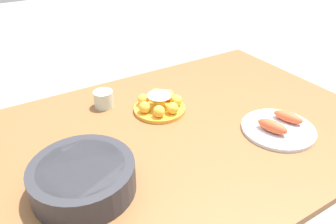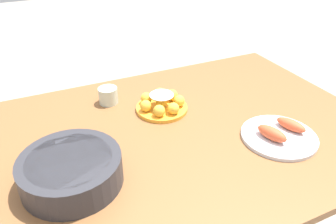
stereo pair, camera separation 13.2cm
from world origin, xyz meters
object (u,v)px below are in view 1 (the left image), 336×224
seafood_platter (279,127)px  cup_near (104,99)px  dining_table (177,147)px  cake_plate (160,104)px  serving_bowl (83,177)px

seafood_platter → cup_near: size_ratio=3.39×
dining_table → cake_plate: size_ratio=7.27×
dining_table → serving_bowl: bearing=15.2°
serving_bowl → dining_table: bearing=-164.8°
dining_table → cake_plate: (-0.02, -0.17, 0.11)m
cup_near → cake_plate: bearing=140.7°
cake_plate → cup_near: bearing=-39.3°
seafood_platter → serving_bowl: bearing=-6.7°
serving_bowl → cup_near: size_ratio=3.80×
cake_plate → cup_near: cake_plate is taller
cake_plate → seafood_platter: bearing=130.6°
dining_table → cup_near: cup_near is taller
dining_table → cake_plate: bearing=-97.1°
seafood_platter → cup_near: bearing=-46.0°
cake_plate → serving_bowl: (0.43, 0.28, 0.02)m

